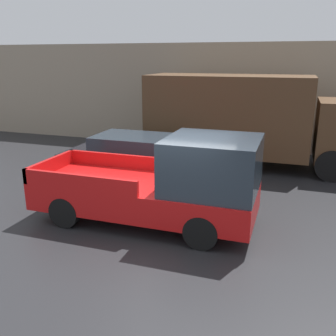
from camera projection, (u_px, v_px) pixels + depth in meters
name	position (u px, v px, depth m)	size (l,w,h in m)	color
ground_plane	(170.00, 233.00, 8.50)	(60.00, 60.00, 0.00)	#232326
building_wall	(235.00, 97.00, 15.76)	(28.00, 0.15, 4.43)	gray
pickup_truck	(166.00, 184.00, 8.71)	(5.27, 2.06, 2.17)	red
car	(130.00, 158.00, 11.93)	(4.22, 1.96, 1.49)	black
delivery_truck	(246.00, 118.00, 13.41)	(7.59, 2.35, 3.23)	#4C331E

